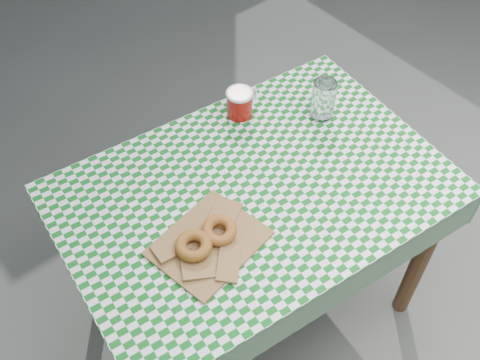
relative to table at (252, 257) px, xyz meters
name	(u,v)px	position (x,y,z in m)	size (l,w,h in m)	color
ground	(229,272)	(0.03, 0.18, -0.38)	(60.00, 60.00, 0.00)	#4F4F4A
table	(252,257)	(0.00, 0.00, 0.00)	(1.13, 0.76, 0.75)	#57321E
tablecloth	(255,189)	(0.00, 0.00, 0.38)	(1.15, 0.78, 0.01)	#0E5D19
paper_bag	(209,242)	(-0.23, -0.07, 0.39)	(0.29, 0.23, 0.02)	#9C7644
bagel_front	(194,246)	(-0.27, -0.06, 0.41)	(0.10, 0.10, 0.03)	brown
bagel_back	(219,230)	(-0.19, -0.07, 0.41)	(0.10, 0.10, 0.03)	#A15021
coffee_mug	(240,103)	(0.17, 0.28, 0.43)	(0.17, 0.17, 0.10)	#950C09
drinking_glass	(323,100)	(0.38, 0.10, 0.45)	(0.08, 0.08, 0.14)	white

